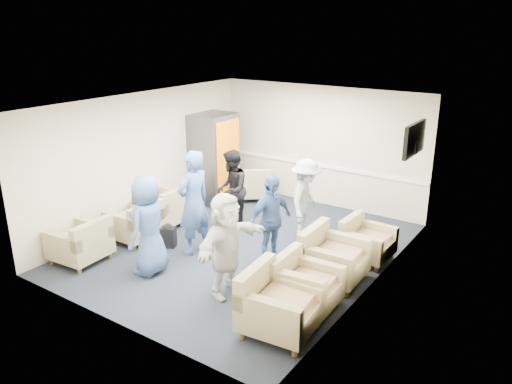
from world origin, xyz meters
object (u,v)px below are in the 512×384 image
Objects in this scene: armchair_left_mid at (137,224)px; person_mid_right at (271,220)px; armchair_corner at (251,185)px; armchair_right_far at (365,242)px; person_back_right at (306,200)px; person_front_right at (226,244)px; armchair_left_far at (167,209)px; vending_machine at (214,158)px; armchair_left_near at (82,244)px; armchair_right_midfar at (331,259)px; armchair_right_midnear at (303,287)px; person_front_left at (148,225)px; person_back_left at (232,190)px; armchair_right_near at (277,306)px; person_mid_left at (194,203)px.

person_mid_right reaches higher than armchair_left_mid.
armchair_right_far is at bearing 118.11° from armchair_corner.
armchair_left_mid is at bearing 113.40° from person_back_right.
armchair_left_mid is 0.54× the size of person_mid_right.
armchair_right_far is 2.69m from person_front_right.
vending_machine reaches higher than armchair_left_far.
person_front_right is at bearing 98.29° from armchair_left_near.
armchair_right_midnear is at bearing -179.71° from armchair_right_midfar.
person_front_right is at bearing 60.76° from armchair_left_far.
person_front_left is at bearing 104.55° from armchair_left_near.
person_back_left is (-2.66, 0.88, 0.44)m from armchair_right_midfar.
armchair_right_midnear is at bearing -75.88° from person_front_right.
person_front_left reaches higher than armchair_right_near.
person_back_left reaches higher than armchair_left_near.
armchair_left_near is 4.96m from armchair_right_far.
armchair_right_near is at bearing 75.09° from armchair_left_mid.
armchair_left_near is 0.56× the size of person_front_right.
armchair_right_far is at bearing 113.71° from armchair_left_mid.
person_front_left is at bearing 0.79° from person_mid_left.
armchair_right_near is 0.51× the size of vending_machine.
armchair_corner is 0.71× the size of person_front_left.
person_back_right reaches higher than armchair_right_midnear.
person_mid_left is at bearing 121.63° from person_mid_right.
armchair_right_midfar is at bearing 86.44° from armchair_left_far.
person_mid_left is 2.15m from person_back_right.
person_front_right is at bearing 66.09° from person_mid_left.
person_back_right is at bearing 147.61° from person_mid_left.
person_back_right is at bearing 110.22° from armchair_corner.
armchair_right_near is 1.08× the size of armchair_right_midfar.
armchair_left_mid is at bearing -135.10° from person_front_left.
armchair_right_midfar is (3.86, 1.87, 0.03)m from armchair_left_near.
armchair_right_far is 0.52× the size of person_back_left.
armchair_right_midfar is at bearing -40.49° from person_front_right.
vending_machine reaches higher than person_mid_left.
person_back_right reaches higher than armchair_right_midfar.
armchair_corner is at bearing 32.65° from armchair_right_near.
armchair_left_far is 4.07m from armchair_right_midnear.
armchair_right_far is 0.44× the size of person_mid_left.
armchair_right_midfar reaches higher than armchair_left_near.
person_back_left is at bearing -39.62° from vending_machine.
person_front_right is (-0.00, -2.47, 0.02)m from person_back_right.
person_mid_left is (1.33, -0.66, 0.60)m from armchair_left_far.
person_mid_left is (-2.55, 0.56, 0.61)m from armchair_right_midnear.
person_back_left is 1.74m from person_mid_right.
vending_machine is (-0.10, 3.83, 0.69)m from armchair_left_near.
armchair_left_near is at bearing 125.94° from person_back_right.
person_front_left is at bearing 56.62° from armchair_left_mid.
person_mid_right reaches higher than armchair_right_midfar.
armchair_left_near is at bearing -36.34° from person_mid_left.
armchair_left_mid is 1.02× the size of armchair_right_far.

